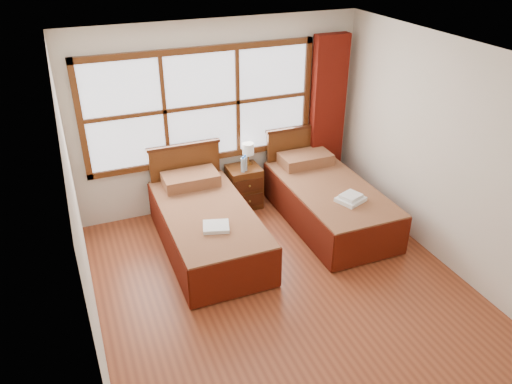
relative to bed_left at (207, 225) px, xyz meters
name	(u,v)px	position (x,y,z in m)	size (l,w,h in m)	color
floor	(286,292)	(0.55, -1.20, -0.32)	(4.50, 4.50, 0.00)	brown
ceiling	(295,59)	(0.55, -1.20, 2.28)	(4.50, 4.50, 0.00)	white
wall_back	(219,117)	(0.55, 1.05, 0.98)	(4.00, 4.00, 0.00)	silver
wall_left	(81,231)	(-1.45, -1.20, 0.98)	(4.50, 4.50, 0.00)	silver
wall_right	(451,159)	(2.55, -1.20, 0.98)	(4.50, 4.50, 0.00)	silver
window	(202,106)	(0.30, 1.02, 1.18)	(3.16, 0.06, 1.56)	white
curtain	(327,115)	(2.15, 0.91, 0.85)	(0.50, 0.16, 2.30)	#621209
bed_left	(207,225)	(0.00, 0.00, 0.00)	(1.07, 2.09, 1.04)	#431E0E
bed_right	(327,200)	(1.71, 0.00, 0.00)	(1.07, 2.09, 1.04)	#431E0E
nightstand	(244,187)	(0.80, 0.80, -0.01)	(0.45, 0.45, 0.61)	#592D13
towels_left	(216,227)	(-0.02, -0.47, 0.26)	(0.36, 0.33, 0.05)	white
towels_right	(351,198)	(1.74, -0.50, 0.28)	(0.40, 0.38, 0.10)	white
lamp	(248,150)	(0.90, 0.89, 0.51)	(0.16, 0.16, 0.32)	#BE863D
bottle_near	(243,165)	(0.75, 0.68, 0.39)	(0.06, 0.06, 0.23)	#A7C3D7
bottle_far	(245,163)	(0.79, 0.71, 0.40)	(0.06, 0.06, 0.23)	#A7C3D7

